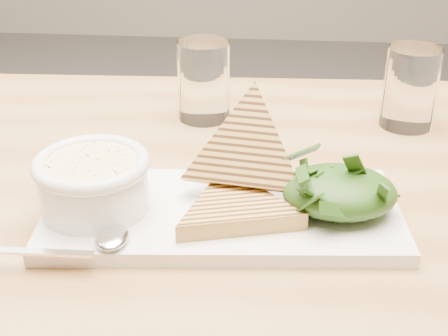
# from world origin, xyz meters

# --- Properties ---
(table_top) EXTENTS (1.23, 0.85, 0.04)m
(table_top) POSITION_xyz_m (0.02, -0.15, 0.74)
(table_top) COLOR #AA7F4B
(table_top) RESTS_ON ground
(platter) EXTENTS (0.37, 0.19, 0.02)m
(platter) POSITION_xyz_m (0.02, -0.17, 0.77)
(platter) COLOR white
(platter) RESTS_ON table_top
(soup_bowl) EXTENTS (0.11, 0.11, 0.04)m
(soup_bowl) POSITION_xyz_m (-0.11, -0.18, 0.79)
(soup_bowl) COLOR white
(soup_bowl) RESTS_ON platter
(soup) EXTENTS (0.09, 0.09, 0.01)m
(soup) POSITION_xyz_m (-0.11, -0.18, 0.82)
(soup) COLOR #F2E69D
(soup) RESTS_ON soup_bowl
(bowl_rim) EXTENTS (0.12, 0.12, 0.01)m
(bowl_rim) POSITION_xyz_m (-0.11, -0.18, 0.82)
(bowl_rim) COLOR white
(bowl_rim) RESTS_ON soup_bowl
(sandwich_flat) EXTENTS (0.18, 0.18, 0.02)m
(sandwich_flat) POSITION_xyz_m (0.03, -0.18, 0.78)
(sandwich_flat) COLOR #B68A40
(sandwich_flat) RESTS_ON platter
(sandwich_lean) EXTENTS (0.16, 0.17, 0.16)m
(sandwich_lean) POSITION_xyz_m (0.04, -0.14, 0.82)
(sandwich_lean) COLOR #B68A40
(sandwich_lean) RESTS_ON sandwich_flat
(salad_base) EXTENTS (0.11, 0.09, 0.04)m
(salad_base) POSITION_xyz_m (0.13, -0.16, 0.79)
(salad_base) COLOR black
(salad_base) RESTS_ON platter
(arugula_pile) EXTENTS (0.11, 0.10, 0.05)m
(arugula_pile) POSITION_xyz_m (0.13, -0.16, 0.80)
(arugula_pile) COLOR #2F5C16
(arugula_pile) RESTS_ON platter
(spoon_bowl) EXTENTS (0.03, 0.04, 0.01)m
(spoon_bowl) POSITION_xyz_m (-0.08, -0.24, 0.78)
(spoon_bowl) COLOR silver
(spoon_bowl) RESTS_ON platter
(spoon_handle) EXTENTS (0.10, 0.01, 0.00)m
(spoon_handle) POSITION_xyz_m (-0.14, -0.26, 0.78)
(spoon_handle) COLOR silver
(spoon_handle) RESTS_ON platter
(glass_near) EXTENTS (0.07, 0.07, 0.11)m
(glass_near) POSITION_xyz_m (-0.03, 0.09, 0.81)
(glass_near) COLOR white
(glass_near) RESTS_ON table_top
(glass_far) EXTENTS (0.07, 0.07, 0.11)m
(glass_far) POSITION_xyz_m (0.24, 0.09, 0.81)
(glass_far) COLOR white
(glass_far) RESTS_ON table_top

